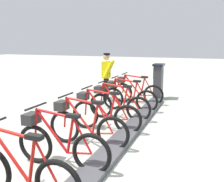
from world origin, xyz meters
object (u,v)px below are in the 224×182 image
(payment_kiosk, at_px, (158,81))
(bike_docked_3, at_px, (103,113))
(worker_near_rack, at_px, (107,75))
(bike_docked_4, at_px, (84,125))
(bike_docked_6, at_px, (18,169))
(bike_docked_0, at_px, (136,91))
(bike_docked_5, at_px, (58,143))
(bike_docked_2, at_px, (117,104))
(bike_docked_1, at_px, (127,97))

(payment_kiosk, bearing_deg, bike_docked_3, 81.30)
(bike_docked_3, xyz_separation_m, worker_near_rack, (1.05, -2.84, 0.48))
(bike_docked_4, height_order, bike_docked_6, same)
(bike_docked_4, bearing_deg, payment_kiosk, -96.97)
(worker_near_rack, bearing_deg, bike_docked_0, 178.38)
(bike_docked_0, distance_m, worker_near_rack, 1.16)
(bike_docked_5, xyz_separation_m, worker_near_rack, (1.05, -4.71, 0.48))
(bike_docked_2, bearing_deg, bike_docked_0, -90.00)
(bike_docked_6, bearing_deg, bike_docked_0, -90.00)
(payment_kiosk, distance_m, bike_docked_3, 3.79)
(bike_docked_0, distance_m, bike_docked_5, 4.68)
(bike_docked_0, bearing_deg, bike_docked_6, 90.00)
(payment_kiosk, distance_m, worker_near_rack, 1.87)
(bike_docked_1, height_order, bike_docked_6, same)
(bike_docked_0, xyz_separation_m, bike_docked_6, (0.00, 5.62, 0.00))
(payment_kiosk, relative_size, bike_docked_4, 0.74)
(worker_near_rack, bearing_deg, bike_docked_6, 100.58)
(bike_docked_1, bearing_deg, bike_docked_6, 90.00)
(bike_docked_3, relative_size, bike_docked_5, 1.00)
(payment_kiosk, distance_m, bike_docked_1, 1.97)
(bike_docked_3, bearing_deg, worker_near_rack, -69.62)
(bike_docked_4, distance_m, bike_docked_6, 1.87)
(bike_docked_2, distance_m, worker_near_rack, 2.23)
(bike_docked_1, bearing_deg, bike_docked_3, 90.00)
(bike_docked_1, relative_size, bike_docked_3, 1.00)
(payment_kiosk, xyz_separation_m, bike_docked_5, (0.57, 5.61, -0.24))
(bike_docked_0, relative_size, bike_docked_1, 1.00)
(bike_docked_0, height_order, bike_docked_2, same)
(bike_docked_0, height_order, bike_docked_6, same)
(bike_docked_1, distance_m, bike_docked_3, 1.87)
(bike_docked_5, bearing_deg, bike_docked_2, -90.00)
(bike_docked_1, xyz_separation_m, bike_docked_6, (0.00, 4.68, 0.00))
(bike_docked_1, bearing_deg, bike_docked_0, -90.00)
(bike_docked_3, relative_size, bike_docked_6, 1.00)
(bike_docked_6, distance_m, worker_near_rack, 5.77)
(bike_docked_2, xyz_separation_m, bike_docked_6, (0.00, 3.75, 0.00))
(bike_docked_5, height_order, worker_near_rack, worker_near_rack)
(bike_docked_0, xyz_separation_m, worker_near_rack, (1.05, -0.03, 0.48))
(bike_docked_6, bearing_deg, worker_near_rack, -79.42)
(bike_docked_0, bearing_deg, worker_near_rack, -1.62)
(bike_docked_1, xyz_separation_m, worker_near_rack, (1.05, -0.97, 0.48))
(bike_docked_4, xyz_separation_m, bike_docked_6, (0.00, 1.87, 0.00))
(bike_docked_0, bearing_deg, bike_docked_1, 90.00)
(bike_docked_1, xyz_separation_m, bike_docked_2, (0.00, 0.94, 0.00))
(bike_docked_1, relative_size, bike_docked_2, 1.00)
(bike_docked_0, distance_m, bike_docked_6, 5.62)
(bike_docked_1, relative_size, worker_near_rack, 1.04)
(payment_kiosk, bearing_deg, bike_docked_4, 83.03)
(bike_docked_0, height_order, bike_docked_5, same)
(bike_docked_6, bearing_deg, bike_docked_1, -90.00)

